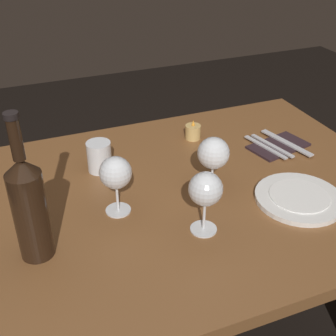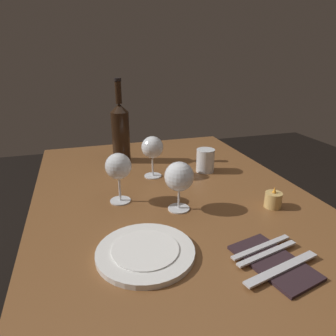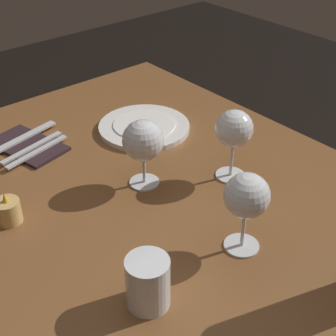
{
  "view_description": "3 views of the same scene",
  "coord_description": "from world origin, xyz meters",
  "px_view_note": "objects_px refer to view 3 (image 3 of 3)",
  "views": [
    {
      "loc": [
        -0.4,
        -0.93,
        1.44
      ],
      "look_at": [
        -0.02,
        0.01,
        0.81
      ],
      "focal_mm": 47.56,
      "sensor_mm": 36.0,
      "label": 1
    },
    {
      "loc": [
        0.88,
        -0.28,
        1.19
      ],
      "look_at": [
        -0.0,
        -0.01,
        0.84
      ],
      "focal_mm": 32.26,
      "sensor_mm": 36.0,
      "label": 2
    },
    {
      "loc": [
        -0.61,
        0.53,
        1.38
      ],
      "look_at": [
        0.03,
        -0.02,
        0.81
      ],
      "focal_mm": 53.36,
      "sensor_mm": 36.0,
      "label": 3
    }
  ],
  "objects_px": {
    "wine_glass_right": "(232,130)",
    "votive_candle": "(8,212)",
    "folded_napkin": "(28,146)",
    "water_tumbler": "(148,284)",
    "wine_glass_centre": "(143,142)",
    "fork_inner": "(32,147)",
    "dinner_plate": "(144,127)",
    "table_knife": "(21,139)",
    "fork_outer": "(37,152)",
    "wine_glass_left": "(247,198)"
  },
  "relations": [
    {
      "from": "wine_glass_centre",
      "to": "fork_outer",
      "type": "bearing_deg",
      "value": 26.01
    },
    {
      "from": "dinner_plate",
      "to": "fork_inner",
      "type": "xyz_separation_m",
      "value": [
        0.09,
        0.27,
        0.0
      ]
    },
    {
      "from": "wine_glass_centre",
      "to": "folded_napkin",
      "type": "height_order",
      "value": "wine_glass_centre"
    },
    {
      "from": "wine_glass_centre",
      "to": "votive_candle",
      "type": "xyz_separation_m",
      "value": [
        0.07,
        0.28,
        -0.08
      ]
    },
    {
      "from": "wine_glass_right",
      "to": "wine_glass_centre",
      "type": "xyz_separation_m",
      "value": [
        0.1,
        0.16,
        -0.01
      ]
    },
    {
      "from": "wine_glass_centre",
      "to": "folded_napkin",
      "type": "distance_m",
      "value": 0.34
    },
    {
      "from": "wine_glass_right",
      "to": "wine_glass_centre",
      "type": "relative_size",
      "value": 1.06
    },
    {
      "from": "dinner_plate",
      "to": "table_knife",
      "type": "bearing_deg",
      "value": 61.65
    },
    {
      "from": "wine_glass_centre",
      "to": "folded_napkin",
      "type": "xyz_separation_m",
      "value": [
        0.3,
        0.12,
        -0.1
      ]
    },
    {
      "from": "water_tumbler",
      "to": "votive_candle",
      "type": "height_order",
      "value": "water_tumbler"
    },
    {
      "from": "votive_candle",
      "to": "dinner_plate",
      "type": "relative_size",
      "value": 0.29
    },
    {
      "from": "wine_glass_left",
      "to": "dinner_plate",
      "type": "height_order",
      "value": "wine_glass_left"
    },
    {
      "from": "fork_inner",
      "to": "table_knife",
      "type": "xyz_separation_m",
      "value": [
        0.06,
        0.0,
        0.0
      ]
    },
    {
      "from": "table_knife",
      "to": "water_tumbler",
      "type": "bearing_deg",
      "value": 172.6
    },
    {
      "from": "fork_outer",
      "to": "folded_napkin",
      "type": "bearing_deg",
      "value": 0.0
    },
    {
      "from": "water_tumbler",
      "to": "fork_inner",
      "type": "bearing_deg",
      "value": -8.13
    },
    {
      "from": "wine_glass_centre",
      "to": "table_knife",
      "type": "relative_size",
      "value": 0.73
    },
    {
      "from": "fork_outer",
      "to": "water_tumbler",
      "type": "bearing_deg",
      "value": 171.49
    },
    {
      "from": "fork_inner",
      "to": "fork_outer",
      "type": "bearing_deg",
      "value": 180.0
    },
    {
      "from": "water_tumbler",
      "to": "folded_napkin",
      "type": "xyz_separation_m",
      "value": [
        0.57,
        -0.08,
        -0.04
      ]
    },
    {
      "from": "votive_candle",
      "to": "folded_napkin",
      "type": "distance_m",
      "value": 0.28
    },
    {
      "from": "wine_glass_centre",
      "to": "water_tumbler",
      "type": "distance_m",
      "value": 0.34
    },
    {
      "from": "wine_glass_right",
      "to": "water_tumbler",
      "type": "xyz_separation_m",
      "value": [
        -0.17,
        0.37,
        -0.08
      ]
    },
    {
      "from": "votive_candle",
      "to": "folded_napkin",
      "type": "height_order",
      "value": "votive_candle"
    },
    {
      "from": "wine_glass_centre",
      "to": "fork_outer",
      "type": "relative_size",
      "value": 0.85
    },
    {
      "from": "water_tumbler",
      "to": "fork_outer",
      "type": "xyz_separation_m",
      "value": [
        0.52,
        -0.08,
        -0.03
      ]
    },
    {
      "from": "dinner_plate",
      "to": "table_knife",
      "type": "relative_size",
      "value": 1.12
    },
    {
      "from": "fork_inner",
      "to": "table_knife",
      "type": "relative_size",
      "value": 0.85
    },
    {
      "from": "folded_napkin",
      "to": "wine_glass_right",
      "type": "bearing_deg",
      "value": -144.5
    },
    {
      "from": "water_tumbler",
      "to": "fork_outer",
      "type": "bearing_deg",
      "value": -8.51
    },
    {
      "from": "wine_glass_centre",
      "to": "votive_candle",
      "type": "relative_size",
      "value": 2.27
    },
    {
      "from": "wine_glass_right",
      "to": "fork_inner",
      "type": "xyz_separation_m",
      "value": [
        0.38,
        0.29,
        -0.11
      ]
    },
    {
      "from": "wine_glass_right",
      "to": "folded_napkin",
      "type": "xyz_separation_m",
      "value": [
        0.4,
        0.29,
        -0.11
      ]
    },
    {
      "from": "water_tumbler",
      "to": "fork_inner",
      "type": "relative_size",
      "value": 0.51
    },
    {
      "from": "folded_napkin",
      "to": "table_knife",
      "type": "xyz_separation_m",
      "value": [
        0.03,
        0.0,
        0.01
      ]
    },
    {
      "from": "wine_glass_right",
      "to": "dinner_plate",
      "type": "relative_size",
      "value": 0.69
    },
    {
      "from": "wine_glass_right",
      "to": "votive_candle",
      "type": "xyz_separation_m",
      "value": [
        0.17,
        0.45,
        -0.09
      ]
    },
    {
      "from": "wine_glass_left",
      "to": "water_tumbler",
      "type": "height_order",
      "value": "wine_glass_left"
    },
    {
      "from": "wine_glass_centre",
      "to": "fork_inner",
      "type": "bearing_deg",
      "value": 23.95
    },
    {
      "from": "wine_glass_left",
      "to": "fork_inner",
      "type": "height_order",
      "value": "wine_glass_left"
    },
    {
      "from": "wine_glass_right",
      "to": "wine_glass_centre",
      "type": "bearing_deg",
      "value": 58.89
    },
    {
      "from": "folded_napkin",
      "to": "votive_candle",
      "type": "bearing_deg",
      "value": 145.8
    },
    {
      "from": "wine_glass_left",
      "to": "water_tumbler",
      "type": "bearing_deg",
      "value": 87.97
    },
    {
      "from": "fork_outer",
      "to": "table_knife",
      "type": "distance_m",
      "value": 0.08
    },
    {
      "from": "folded_napkin",
      "to": "fork_outer",
      "type": "distance_m",
      "value": 0.05
    },
    {
      "from": "water_tumbler",
      "to": "wine_glass_right",
      "type": "bearing_deg",
      "value": -65.08
    },
    {
      "from": "fork_outer",
      "to": "wine_glass_right",
      "type": "bearing_deg",
      "value": -140.84
    },
    {
      "from": "water_tumbler",
      "to": "fork_inner",
      "type": "distance_m",
      "value": 0.55
    },
    {
      "from": "folded_napkin",
      "to": "fork_inner",
      "type": "height_order",
      "value": "fork_inner"
    },
    {
      "from": "wine_glass_right",
      "to": "fork_inner",
      "type": "relative_size",
      "value": 0.91
    }
  ]
}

